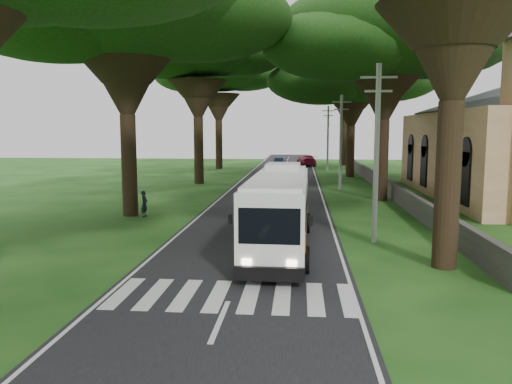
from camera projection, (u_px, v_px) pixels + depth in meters
name	position (u px, v px, depth m)	size (l,w,h in m)	color
ground	(238.00, 278.00, 17.34)	(140.00, 140.00, 0.00)	#173F12
road	(275.00, 190.00, 42.05)	(8.00, 120.00, 0.04)	black
crosswalk	(230.00, 297.00, 15.36)	(8.00, 3.00, 0.01)	silver
property_wall	(386.00, 186.00, 40.20)	(0.35, 50.00, 1.20)	#383533
pole_near	(377.00, 151.00, 22.27)	(1.60, 0.24, 8.00)	gray
pole_mid	(341.00, 141.00, 42.03)	(1.60, 0.24, 8.00)	gray
pole_far	(328.00, 137.00, 61.80)	(1.60, 0.24, 8.00)	gray
tree_l_mida	(124.00, 5.00, 28.38)	(15.96, 15.96, 15.65)	black
tree_l_midb	(197.00, 46.00, 46.05)	(13.91, 13.91, 15.86)	black
tree_l_far	(218.00, 69.00, 63.93)	(14.14, 14.14, 15.92)	black
tree_r_mida	(386.00, 34.00, 34.93)	(15.64, 15.64, 15.18)	black
tree_r_midb	(352.00, 72.00, 52.85)	(16.26, 16.26, 14.65)	black
tree_r_far	(347.00, 72.00, 70.30)	(15.21, 15.21, 16.48)	black
coach_bus	(280.00, 209.00, 21.42)	(2.76, 11.02, 3.23)	white
distant_car_b	(279.00, 162.00, 69.41)	(1.26, 3.62, 1.19)	navy
distant_car_c	(307.00, 160.00, 70.48)	(2.12, 5.21, 1.51)	maroon
pedestrian	(144.00, 204.00, 29.38)	(0.56, 0.37, 1.54)	black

